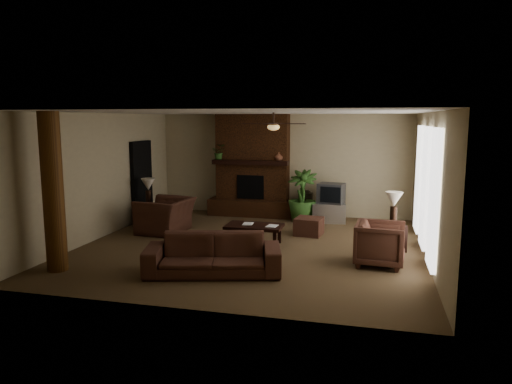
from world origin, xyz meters
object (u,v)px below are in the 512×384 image
(log_column, at_px, (53,193))
(floor_vase, at_px, (307,202))
(armchair_left, at_px, (165,210))
(sofa, at_px, (213,248))
(side_table_right, at_px, (391,237))
(armchair_right, at_px, (380,242))
(coffee_table, at_px, (254,227))
(floor_plant, at_px, (302,207))
(lamp_left, at_px, (148,186))
(lamp_right, at_px, (394,202))
(tv_stand, at_px, (329,213))
(side_table_left, at_px, (150,215))
(ottoman, at_px, (309,226))

(log_column, height_order, floor_vase, log_column)
(log_column, relative_size, armchair_left, 2.28)
(sofa, distance_m, side_table_right, 3.84)
(armchair_right, xyz_separation_m, floor_vase, (-1.89, 3.88, -0.01))
(coffee_table, height_order, floor_plant, floor_plant)
(floor_vase, xyz_separation_m, lamp_left, (-3.74, -1.85, 0.57))
(lamp_left, xyz_separation_m, lamp_right, (5.90, -0.85, 0.00))
(armchair_right, relative_size, floor_vase, 1.15)
(floor_vase, xyz_separation_m, floor_plant, (-0.06, -0.44, -0.05))
(sofa, xyz_separation_m, lamp_right, (3.09, 2.36, 0.55))
(tv_stand, relative_size, side_table_left, 1.55)
(tv_stand, distance_m, side_table_left, 4.58)
(floor_plant, bearing_deg, side_table_right, -46.49)
(armchair_left, relative_size, lamp_right, 1.89)
(sofa, xyz_separation_m, side_table_left, (-2.76, 3.19, -0.18))
(log_column, height_order, floor_plant, log_column)
(armchair_right, height_order, side_table_left, armchair_right)
(coffee_table, bearing_deg, sofa, -96.38)
(coffee_table, distance_m, lamp_right, 2.95)
(lamp_left, bearing_deg, sofa, -48.80)
(side_table_left, xyz_separation_m, side_table_right, (5.82, -0.87, 0.00))
(tv_stand, relative_size, floor_plant, 0.63)
(side_table_right, bearing_deg, sofa, -142.86)
(sofa, height_order, ottoman, sofa)
(coffee_table, relative_size, tv_stand, 1.41)
(lamp_right, bearing_deg, coffee_table, -173.70)
(side_table_left, bearing_deg, log_column, -89.77)
(armchair_left, relative_size, tv_stand, 1.45)
(log_column, xyz_separation_m, lamp_left, (-0.06, 3.70, -0.40))
(ottoman, height_order, side_table_left, side_table_left)
(log_column, relative_size, lamp_right, 4.31)
(log_column, distance_m, lamp_right, 6.51)
(sofa, xyz_separation_m, armchair_left, (-2.09, 2.64, 0.08))
(log_column, distance_m, tv_stand, 6.83)
(armchair_right, height_order, coffee_table, armchair_right)
(ottoman, bearing_deg, side_table_right, -25.74)
(log_column, height_order, armchair_left, log_column)
(ottoman, distance_m, floor_plant, 1.49)
(floor_plant, bearing_deg, tv_stand, 4.80)
(tv_stand, bearing_deg, armchair_right, -77.40)
(sofa, relative_size, armchair_right, 2.64)
(ottoman, xyz_separation_m, tv_stand, (0.32, 1.49, 0.05))
(log_column, height_order, tv_stand, log_column)
(coffee_table, bearing_deg, armchair_left, 165.66)
(floor_plant, height_order, lamp_left, lamp_left)
(armchair_right, relative_size, coffee_table, 0.74)
(lamp_left, bearing_deg, floor_vase, 26.31)
(armchair_right, height_order, side_table_right, armchair_right)
(coffee_table, bearing_deg, tv_stand, 62.99)
(armchair_left, distance_m, lamp_right, 5.21)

